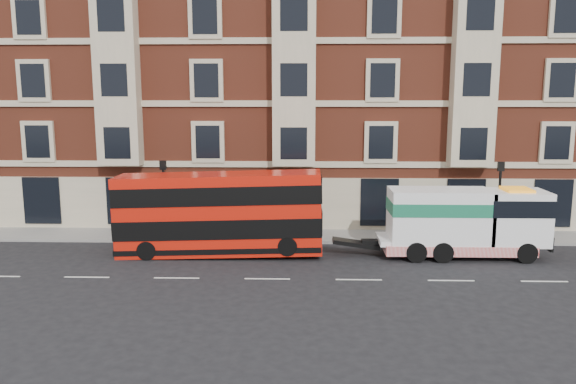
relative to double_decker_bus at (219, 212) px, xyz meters
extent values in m
plane|color=black|center=(2.63, -3.77, -2.18)|extent=(120.00, 120.00, 0.00)
cube|color=slate|center=(2.63, 3.73, -2.11)|extent=(90.00, 3.00, 0.15)
cube|color=brown|center=(3.13, 11.23, 6.82)|extent=(45.00, 12.00, 18.00)
cylinder|color=black|center=(-3.37, 2.43, -0.03)|extent=(0.14, 0.14, 4.00)
cube|color=black|center=(-3.37, 2.43, 2.07)|extent=(0.35, 0.15, 0.50)
cylinder|color=black|center=(14.63, 2.43, -0.03)|extent=(0.14, 0.14, 4.00)
cube|color=black|center=(14.63, 2.43, 2.07)|extent=(0.35, 0.15, 0.50)
cube|color=red|center=(0.00, 0.00, -0.06)|extent=(10.14, 2.26, 3.99)
cube|color=black|center=(0.00, 0.00, -0.64)|extent=(10.18, 2.32, 0.95)
cube|color=black|center=(0.00, 0.00, 0.99)|extent=(10.18, 2.32, 0.91)
cylinder|color=black|center=(-3.44, -1.02, -1.71)|extent=(0.94, 0.29, 0.94)
cylinder|color=black|center=(-3.44, 1.02, -1.71)|extent=(0.94, 0.29, 0.94)
cylinder|color=black|center=(3.44, -1.02, -1.44)|extent=(0.94, 0.29, 0.94)
cylinder|color=black|center=(3.44, 1.02, -1.44)|extent=(0.94, 0.29, 0.94)
cube|color=white|center=(12.00, 0.00, -1.32)|extent=(8.15, 2.08, 0.27)
cube|color=white|center=(14.63, 0.00, -0.15)|extent=(2.90, 2.26, 2.63)
cube|color=white|center=(10.91, 0.00, -0.10)|extent=(4.89, 2.26, 2.63)
cube|color=#176A49|center=(10.91, 0.00, 0.35)|extent=(4.94, 2.30, 0.63)
cube|color=red|center=(11.82, 0.00, -1.64)|extent=(7.25, 2.32, 0.50)
cylinder|color=black|center=(14.90, -1.02, -1.69)|extent=(1.00, 0.32, 1.00)
cylinder|color=black|center=(14.90, 1.02, -1.69)|extent=(1.00, 0.32, 1.00)
cylinder|color=black|center=(10.91, -1.02, -1.69)|extent=(1.00, 0.36, 1.00)
cylinder|color=black|center=(10.91, 1.02, -1.69)|extent=(1.00, 0.36, 1.00)
cylinder|color=black|center=(9.65, -1.02, -1.69)|extent=(1.00, 0.36, 1.00)
cylinder|color=black|center=(9.65, 1.02, -1.69)|extent=(1.00, 0.36, 1.00)
imported|color=black|center=(-5.89, 3.35, -1.17)|extent=(0.72, 0.56, 1.73)
camera|label=1|loc=(4.23, -27.31, 5.66)|focal=35.00mm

